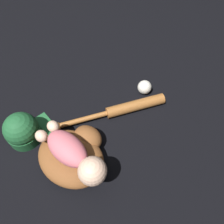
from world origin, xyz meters
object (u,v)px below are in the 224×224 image
(baseball_bat, at_px, (125,108))
(baseball, at_px, (145,87))
(baseball_glove, at_px, (74,154))
(baseball_cap, at_px, (22,130))
(baby_figure, at_px, (74,155))

(baseball_bat, height_order, baseball, baseball)
(baseball_glove, distance_m, baseball_cap, 0.27)
(baseball_glove, bearing_deg, baseball, 66.62)
(baseball_glove, distance_m, baseball_bat, 0.35)
(baby_figure, xyz_separation_m, baseball, (0.18, 0.52, -0.11))
(baseball_glove, height_order, baseball_cap, baseball_cap)
(baby_figure, height_order, baseball_bat, baby_figure)
(baby_figure, height_order, baseball, baby_figure)
(baseball_glove, bearing_deg, baby_figure, -48.18)
(baseball, bearing_deg, baseball_glove, -113.38)
(baseball_glove, xyz_separation_m, baby_figure, (0.03, -0.04, 0.10))
(baseball_bat, xyz_separation_m, baseball_cap, (-0.41, -0.29, 0.04))
(baseball_glove, relative_size, baseball_cap, 1.58)
(baseball_glove, relative_size, baseball, 4.85)
(baby_figure, distance_m, baseball_bat, 0.39)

